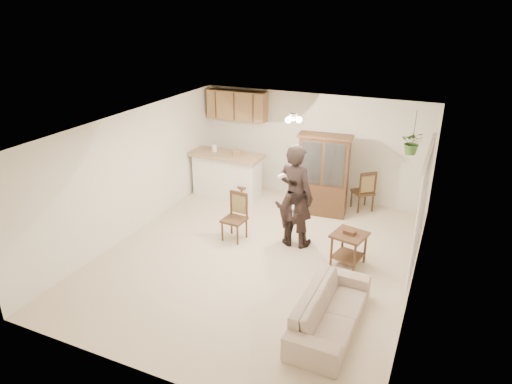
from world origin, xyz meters
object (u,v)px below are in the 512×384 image
at_px(chair_bar, 234,227).
at_px(chair_hutch_left, 244,191).
at_px(sofa, 331,306).
at_px(chair_hutch_right, 362,198).
at_px(side_table, 348,248).
at_px(adult, 295,202).
at_px(child, 294,212).
at_px(china_hutch, 323,176).

distance_m(chair_bar, chair_hutch_left, 1.92).
xyz_separation_m(sofa, chair_hutch_right, (-0.44, 4.31, -0.09)).
bearing_deg(side_table, adult, 164.81).
height_order(child, chair_hutch_right, child).
height_order(child, side_table, child).
xyz_separation_m(side_table, chair_hutch_left, (-2.94, 1.82, -0.06)).
relative_size(child, side_table, 1.97).
distance_m(adult, chair_bar, 1.35).
bearing_deg(china_hutch, chair_hutch_right, 30.93).
relative_size(sofa, chair_hutch_left, 2.06).
relative_size(china_hutch, side_table, 2.66).
bearing_deg(chair_bar, sofa, -31.80).
height_order(adult, chair_hutch_right, adult).
bearing_deg(sofa, child, 32.80).
xyz_separation_m(sofa, chair_bar, (-2.48, 1.84, -0.09)).
bearing_deg(chair_hutch_right, chair_hutch_left, -25.51).
distance_m(sofa, side_table, 1.84).
relative_size(adult, side_table, 2.63).
xyz_separation_m(adult, chair_hutch_right, (0.88, 2.17, -0.63)).
relative_size(sofa, side_table, 2.74).
bearing_deg(chair_bar, chair_hutch_right, 55.28).
relative_size(sofa, chair_bar, 1.94).
bearing_deg(chair_hutch_left, chair_hutch_right, 51.20).
bearing_deg(chair_bar, chair_hutch_left, 114.08).
bearing_deg(chair_bar, adult, 19.53).
height_order(china_hutch, chair_bar, china_hutch).
xyz_separation_m(adult, chair_hutch_left, (-1.78, 1.50, -0.64)).
distance_m(chair_bar, chair_hutch_right, 3.20).
distance_m(side_table, chair_hutch_right, 2.49).
bearing_deg(sofa, china_hutch, 19.06).
bearing_deg(sofa, adult, 32.52).
bearing_deg(child, adult, 123.58).
relative_size(child, chair_hutch_right, 1.40).
xyz_separation_m(china_hutch, chair_hutch_left, (-1.88, -0.08, -0.64)).
bearing_deg(chair_bar, china_hutch, 61.36).
relative_size(child, china_hutch, 0.74).
bearing_deg(adult, china_hutch, -79.46).
xyz_separation_m(side_table, chair_hutch_right, (-0.27, 2.48, -0.05)).
bearing_deg(chair_hutch_left, side_table, 5.52).
relative_size(adult, china_hutch, 0.99).
xyz_separation_m(chair_bar, chair_hutch_left, (-0.63, 1.81, -0.01)).
relative_size(adult, chair_hutch_right, 1.86).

